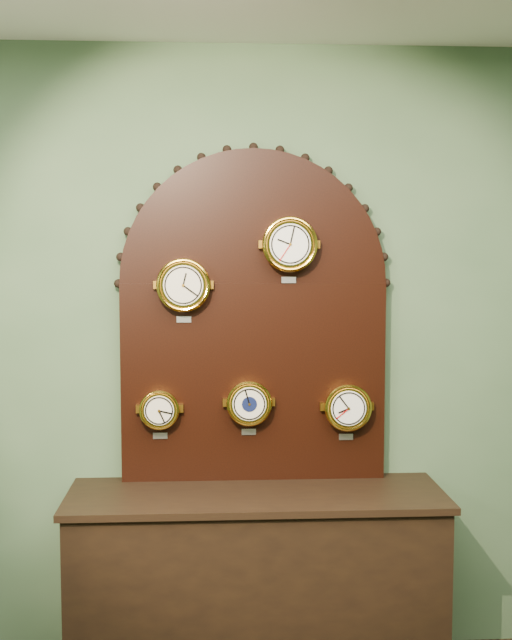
{
  "coord_description": "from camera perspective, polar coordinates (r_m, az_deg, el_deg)",
  "views": [
    {
      "loc": [
        -0.2,
        -1.21,
        1.88
      ],
      "look_at": [
        0.0,
        2.25,
        1.58
      ],
      "focal_mm": 45.54,
      "sensor_mm": 36.0,
      "label": 1
    }
  ],
  "objects": [
    {
      "name": "tide_clock",
      "position": [
        3.71,
        6.45,
        -6.1
      ],
      "size": [
        0.21,
        0.08,
        0.27
      ],
      "color": "gold",
      "rests_on": "display_board"
    },
    {
      "name": "hygrometer",
      "position": [
        3.67,
        -6.79,
        -6.25
      ],
      "size": [
        0.18,
        0.08,
        0.23
      ],
      "color": "gold",
      "rests_on": "display_board"
    },
    {
      "name": "shop_counter",
      "position": [
        3.75,
        0.02,
        -18.32
      ],
      "size": [
        1.6,
        0.5,
        0.8
      ],
      "primitive_type": "cube",
      "color": "black",
      "rests_on": "ground_plane"
    },
    {
      "name": "barometer",
      "position": [
        3.66,
        -0.49,
        -5.85
      ],
      "size": [
        0.2,
        0.08,
        0.26
      ],
      "color": "gold",
      "rests_on": "display_board"
    },
    {
      "name": "arabic_clock",
      "position": [
        3.61,
        2.37,
        5.33
      ],
      "size": [
        0.25,
        0.08,
        0.3
      ],
      "color": "gold",
      "rests_on": "display_board"
    },
    {
      "name": "display_board",
      "position": [
        3.67,
        -0.18,
        0.98
      ],
      "size": [
        1.26,
        0.06,
        1.53
      ],
      "color": "black",
      "rests_on": "shop_counter"
    },
    {
      "name": "roman_clock",
      "position": [
        3.59,
        -5.12,
        2.46
      ],
      "size": [
        0.24,
        0.08,
        0.29
      ],
      "color": "gold",
      "rests_on": "display_board"
    },
    {
      "name": "wall_back",
      "position": [
        3.74,
        -0.22,
        -2.42
      ],
      "size": [
        4.0,
        0.0,
        4.0
      ],
      "primitive_type": "plane",
      "rotation": [
        1.57,
        0.0,
        0.0
      ],
      "color": "#4B6947",
      "rests_on": "ground"
    }
  ]
}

